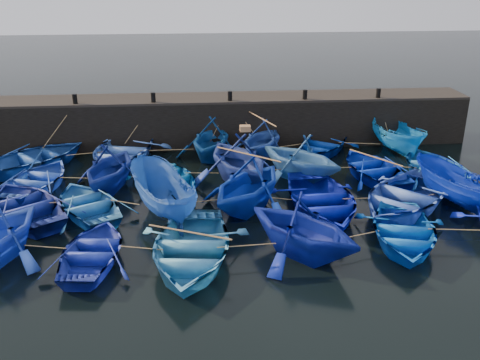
{
  "coord_description": "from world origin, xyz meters",
  "views": [
    {
      "loc": [
        -1.76,
        -18.0,
        9.42
      ],
      "look_at": [
        0.0,
        3.2,
        0.7
      ],
      "focal_mm": 40.0,
      "sensor_mm": 36.0,
      "label": 1
    }
  ],
  "objects": [
    {
      "name": "boat_15",
      "position": [
        -3.23,
        1.35,
        0.95
      ],
      "size": [
        3.58,
        5.23,
        1.9
      ],
      "primitive_type": "imported",
      "rotation": [
        0.0,
        0.0,
        3.53
      ],
      "color": "#1D4CA5",
      "rests_on": "ground"
    },
    {
      "name": "boat_1",
      "position": [
        -5.59,
        7.87,
        0.6
      ],
      "size": [
        5.38,
        6.57,
        1.19
      ],
      "primitive_type": "imported",
      "rotation": [
        0.0,
        0.0,
        -0.25
      ],
      "color": "blue",
      "rests_on": "ground"
    },
    {
      "name": "boat_8",
      "position": [
        -3.24,
        4.62,
        0.45
      ],
      "size": [
        5.05,
        5.33,
        0.9
      ],
      "primitive_type": "imported",
      "rotation": [
        0.0,
        0.0,
        0.63
      ],
      "color": "#085BAF",
      "rests_on": "ground"
    },
    {
      "name": "boat_11",
      "position": [
        6.42,
        4.68,
        0.49
      ],
      "size": [
        4.3,
        5.32,
        0.98
      ],
      "primitive_type": "imported",
      "rotation": [
        0.0,
        0.0,
        3.36
      ],
      "color": "#001B8E",
      "rests_on": "ground"
    },
    {
      "name": "bollard_0",
      "position": [
        -8.0,
        9.6,
        2.87
      ],
      "size": [
        0.24,
        0.24,
        0.5
      ],
      "primitive_type": "cylinder",
      "color": "black",
      "rests_on": "quay_top"
    },
    {
      "name": "quay_wall",
      "position": [
        0.0,
        10.5,
        1.25
      ],
      "size": [
        26.0,
        2.5,
        2.5
      ],
      "primitive_type": "cube",
      "color": "black",
      "rests_on": "ground"
    },
    {
      "name": "boat_6",
      "position": [
        -8.91,
        4.54,
        0.47
      ],
      "size": [
        4.39,
        5.25,
        0.94
      ],
      "primitive_type": "imported",
      "rotation": [
        0.0,
        0.0,
        2.85
      ],
      "color": "blue",
      "rests_on": "ground"
    },
    {
      "name": "boat_14",
      "position": [
        -6.23,
        1.88,
        0.45
      ],
      "size": [
        4.86,
        5.35,
        0.91
      ],
      "primitive_type": "imported",
      "rotation": [
        0.0,
        0.0,
        3.65
      ],
      "color": "blue",
      "rests_on": "ground"
    },
    {
      "name": "boat_21",
      "position": [
        -5.37,
        -1.95,
        0.43
      ],
      "size": [
        3.32,
        4.37,
        0.85
      ],
      "primitive_type": "imported",
      "rotation": [
        0.0,
        0.0,
        3.04
      ],
      "color": "#192AA6",
      "rests_on": "ground"
    },
    {
      "name": "boat_23",
      "position": [
        1.68,
        -2.2,
        1.16
      ],
      "size": [
        5.78,
        5.81,
        2.32
      ],
      "primitive_type": "imported",
      "rotation": [
        0.0,
        0.0,
        0.75
      ],
      "color": "navy",
      "rests_on": "ground"
    },
    {
      "name": "boat_10",
      "position": [
        2.94,
        4.74,
        1.13
      ],
      "size": [
        5.65,
        5.68,
        2.26
      ],
      "primitive_type": "imported",
      "rotation": [
        0.0,
        0.0,
        3.89
      ],
      "color": "#2A5E9E",
      "rests_on": "ground"
    },
    {
      "name": "mooring_ropes",
      "position": [
        -0.13,
        4.97,
        0.87
      ],
      "size": [
        18.41,
        11.89,
        2.1
      ],
      "color": "tan",
      "rests_on": "ground"
    },
    {
      "name": "boat_0",
      "position": [
        -9.69,
        7.34,
        0.54
      ],
      "size": [
        6.39,
        6.31,
        1.09
      ],
      "primitive_type": "imported",
      "rotation": [
        0.0,
        0.0,
        2.32
      ],
      "color": "navy",
      "rests_on": "ground"
    },
    {
      "name": "boat_22",
      "position": [
        -2.13,
        -2.32,
        0.57
      ],
      "size": [
        4.49,
        5.88,
        1.14
      ],
      "primitive_type": "imported",
      "rotation": [
        0.0,
        0.0,
        -0.11
      ],
      "color": "#327AC6",
      "rests_on": "ground"
    },
    {
      "name": "bollard_2",
      "position": [
        0.0,
        9.6,
        2.87
      ],
      "size": [
        0.24,
        0.24,
        0.5
      ],
      "primitive_type": "cylinder",
      "color": "black",
      "rests_on": "quay_top"
    },
    {
      "name": "boat_19",
      "position": [
        8.78,
        1.37,
        0.85
      ],
      "size": [
        3.35,
        4.71,
        1.71
      ],
      "primitive_type": "imported",
      "rotation": [
        0.0,
        0.0,
        3.57
      ],
      "color": "#031E9D",
      "rests_on": "ground"
    },
    {
      "name": "wooden_crate",
      "position": [
        0.33,
        4.46,
        2.63
      ],
      "size": [
        0.47,
        0.37,
        0.24
      ],
      "primitive_type": "cube",
      "color": "olive",
      "rests_on": "boat_9"
    },
    {
      "name": "boat_7",
      "position": [
        -5.65,
        4.32,
        1.09
      ],
      "size": [
        4.49,
        4.9,
        2.17
      ],
      "primitive_type": "imported",
      "rotation": [
        0.0,
        0.0,
        2.88
      ],
      "color": "navy",
      "rests_on": "ground"
    },
    {
      "name": "boat_18",
      "position": [
        6.56,
        1.2,
        0.6
      ],
      "size": [
        7.02,
        7.04,
        1.2
      ],
      "primitive_type": "imported",
      "rotation": [
        0.0,
        0.0,
        -0.78
      ],
      "color": "blue",
      "rests_on": "ground"
    },
    {
      "name": "boat_13",
      "position": [
        -8.61,
        1.8,
        0.52
      ],
      "size": [
        5.79,
        6.12,
        1.03
      ],
      "primitive_type": "imported",
      "rotation": [
        0.0,
        0.0,
        3.76
      ],
      "color": "navy",
      "rests_on": "ground"
    },
    {
      "name": "boat_16",
      "position": [
        0.18,
        1.61,
        1.2
      ],
      "size": [
        5.86,
        6.0,
        2.4
      ],
      "primitive_type": "imported",
      "rotation": [
        0.0,
        0.0,
        -0.62
      ],
      "color": "#07289B",
      "rests_on": "ground"
    },
    {
      "name": "ground",
      "position": [
        0.0,
        0.0,
        0.0
      ],
      "size": [
        120.0,
        120.0,
        0.0
      ],
      "primitive_type": "plane",
      "color": "black",
      "rests_on": "ground"
    },
    {
      "name": "boat_5",
      "position": [
        8.67,
        7.92,
        0.88
      ],
      "size": [
        2.37,
        4.75,
        1.76
      ],
      "primitive_type": "imported",
      "rotation": [
        0.0,
        0.0,
        0.15
      ],
      "color": "blue",
      "rests_on": "ground"
    },
    {
      "name": "boat_12",
      "position": [
        9.22,
        4.36,
        0.53
      ],
      "size": [
        3.78,
        5.19,
        1.06
      ],
      "primitive_type": "imported",
      "rotation": [
        0.0,
        0.0,
        3.17
      ],
      "color": "#16589C",
      "rests_on": "ground"
    },
    {
      "name": "boat_2",
      "position": [
        -1.09,
        7.91,
        1.09
      ],
      "size": [
        4.5,
        4.91,
        2.18
      ],
      "primitive_type": "imported",
      "rotation": [
        0.0,
        0.0,
        -0.25
      ],
      "color": "navy",
      "rests_on": "ground"
    },
    {
      "name": "boat_3",
      "position": [
        1.51,
        7.85,
        1.02
      ],
      "size": [
        4.82,
        5.03,
        2.05
      ],
      "primitive_type": "imported",
      "rotation": [
        0.0,
        0.0,
        -0.5
      ],
      "color": "navy",
      "rests_on": "ground"
    },
    {
      "name": "quay_top",
      "position": [
        0.0,
        10.5,
        2.56
      ],
      "size": [
        26.0,
        2.5,
        0.12
      ],
      "primitive_type": "cube",
      "color": "black",
      "rests_on": "quay_wall"
    },
    {
      "name": "boat_4",
      "position": [
        4.76,
        8.34,
        0.46
      ],
      "size": [
        5.14,
        5.43,
        0.92
      ],
      "primitive_type": "imported",
      "rotation": [
        0.0,
        0.0,
        -0.63
      ],
      "color": "navy",
      "rests_on": "ground"
    },
    {
      "name": "loose_oars",
      "position": [
        1.5,
        2.96,
        1.67
      ],
      "size": [
        10.81,
        12.25,
        1.49
      ],
      "color": "#99724C",
      "rests_on": "ground"
    },
    {
      "name": "bollard_1",
      "position": [
        -4.0,
        9.6,
        2.87
      ],
      "size": [
        0.24,
        0.24,
        0.5
      ],
      "primitive_type": "cylinder",
      "color": "black",
      "rests_on": "quay_top"
    },
    {
      "name": "bollard_3",
      "position": [
        4.0,
        9.6,
        2.87
      ],
      "size": [
        0.24,
        0.24,
        0.5
      ],
      "primitive_type": "cylinder",
      "color": "black",
      "rests_on": "quay_top"
    },
    {
      "name": "boat_17",
      "position": [
        3.1,
        1.21,
        0.57
      ],
      "size": [
        4.23,
        5.68,
        1.13
      ],
      "primitive_type": "imported",
      "rotation": [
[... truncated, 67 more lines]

